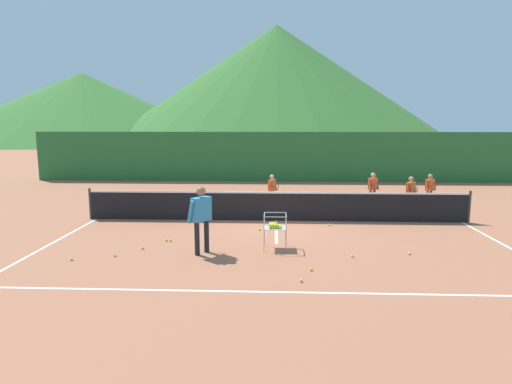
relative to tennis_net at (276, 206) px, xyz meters
name	(u,v)px	position (x,y,z in m)	size (l,w,h in m)	color
ground_plane	(276,221)	(0.00, 0.00, -0.50)	(120.00, 120.00, 0.00)	#A86647
line_baseline_near	(277,292)	(0.00, -6.15, -0.50)	(12.13, 0.08, 0.01)	white
line_baseline_far	(276,193)	(0.00, 5.81, -0.50)	(12.13, 0.08, 0.01)	white
line_sideline_west	(97,219)	(-6.06, 0.00, -0.50)	(0.08, 11.96, 0.01)	white
line_sideline_east	(462,222)	(6.06, 0.00, -0.50)	(0.08, 11.96, 0.01)	white
line_service_center	(276,221)	(0.00, 0.00, -0.50)	(0.08, 5.60, 0.01)	white
tennis_net	(276,206)	(0.00, 0.00, 0.00)	(12.59, 0.08, 1.05)	#333338
instructor	(201,214)	(-1.86, -3.72, 0.51)	(0.59, 0.82, 1.69)	black
student_0	(272,187)	(-0.15, 2.48, 0.25)	(0.41, 0.69, 1.24)	silver
student_1	(373,186)	(3.76, 2.76, 0.28)	(0.49, 0.67, 1.30)	navy
student_2	(411,191)	(4.86, 1.60, 0.29)	(0.48, 0.69, 1.30)	navy
student_3	(430,187)	(5.96, 2.81, 0.26)	(0.49, 0.65, 1.26)	navy
ball_cart	(274,226)	(-0.06, -3.20, 0.10)	(0.58, 0.58, 0.90)	#B7B7BC
tennis_ball_0	(260,229)	(-0.50, -1.36, -0.47)	(0.07, 0.07, 0.07)	yellow
tennis_ball_1	(171,240)	(-2.90, -2.69, -0.47)	(0.07, 0.07, 0.07)	yellow
tennis_ball_2	(311,269)	(0.75, -4.90, -0.47)	(0.07, 0.07, 0.07)	yellow
tennis_ball_3	(72,259)	(-4.85, -4.43, -0.47)	(0.07, 0.07, 0.07)	yellow
tennis_ball_4	(115,255)	(-3.94, -4.08, -0.47)	(0.07, 0.07, 0.07)	yellow
tennis_ball_5	(410,253)	(3.28, -3.62, -0.47)	(0.07, 0.07, 0.07)	yellow
tennis_ball_6	(329,225)	(1.66, -0.64, -0.47)	(0.07, 0.07, 0.07)	yellow
tennis_ball_7	(352,256)	(1.83, -3.87, -0.47)	(0.07, 0.07, 0.07)	yellow
tennis_ball_8	(143,248)	(-3.44, -3.44, -0.47)	(0.07, 0.07, 0.07)	yellow
tennis_ball_9	(301,280)	(0.49, -5.59, -0.47)	(0.07, 0.07, 0.07)	yellow
tennis_ball_10	(166,240)	(-3.02, -2.66, -0.47)	(0.07, 0.07, 0.07)	yellow
windscreen_fence	(276,157)	(0.00, 9.70, 0.86)	(26.68, 0.08, 2.72)	#286B33
hill_0	(84,107)	(-33.37, 61.56, 5.34)	(50.98, 50.98, 11.67)	#38702D
hill_1	(276,84)	(0.12, 61.51, 9.14)	(57.57, 57.57, 19.27)	#38702D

